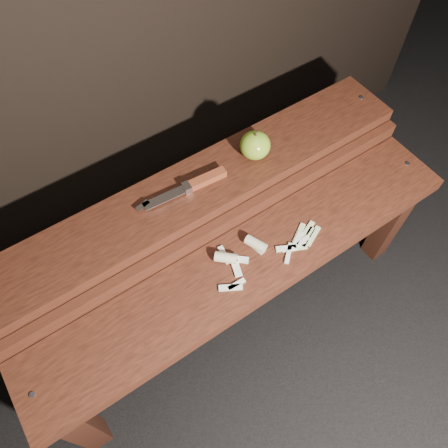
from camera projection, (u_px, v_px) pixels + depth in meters
ground at (234, 308)px, 1.46m from camera, size 60.00×60.00×0.00m
bench_front_tier at (250, 276)px, 1.13m from camera, size 1.20×0.20×0.42m
bench_rear_tier at (202, 204)px, 1.18m from camera, size 1.20×0.21×0.50m
apple at (255, 145)px, 1.13m from camera, size 0.08×0.08×0.08m
knife at (197, 183)px, 1.10m from camera, size 0.25×0.05×0.02m
apple_scraps at (255, 251)px, 1.09m from camera, size 0.32×0.14×0.03m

